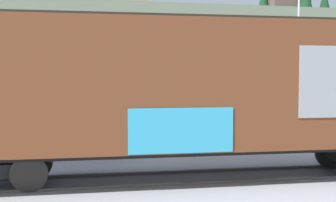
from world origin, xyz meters
TOP-DOWN VIEW (x-y plane):
  - ground_plane at (0.00, 0.00)m, footprint 260.00×260.00m
  - track at (1.65, -0.04)m, footprint 60.02×3.78m
  - freight_car at (0.39, -0.00)m, footprint 15.00×3.56m
  - flagpole at (9.92, 12.07)m, footprint 0.64×1.60m
  - hillside at (0.04, 62.60)m, footprint 122.97×30.84m
  - parked_car_blue at (-3.00, 4.68)m, footprint 4.46×2.25m
  - parked_car_tan at (2.98, 5.14)m, footprint 4.78×2.09m

SIDE VIEW (x-z plane):
  - ground_plane at x=0.00m, z-range 0.00..0.00m
  - track at x=1.65m, z-range 0.00..0.08m
  - parked_car_tan at x=2.98m, z-range 0.02..1.55m
  - parked_car_blue at x=-3.00m, z-range 0.02..1.62m
  - freight_car at x=0.39m, z-range 0.29..4.82m
  - flagpole at x=9.92m, z-range 1.35..10.03m
  - hillside at x=0.04m, z-range -2.11..14.97m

